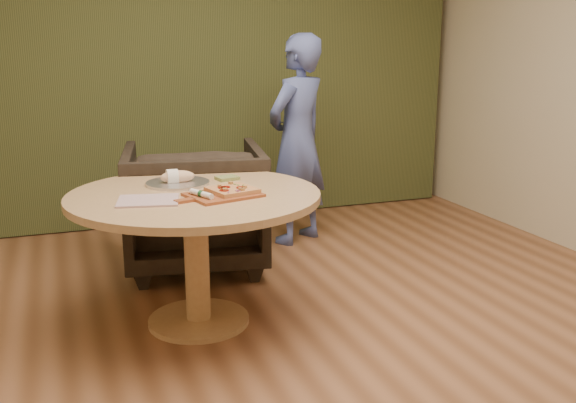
# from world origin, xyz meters

# --- Properties ---
(room_shell) EXTENTS (5.04, 6.04, 2.84)m
(room_shell) POSITION_xyz_m (0.00, 0.00, 1.40)
(room_shell) COLOR #945E3B
(room_shell) RESTS_ON ground
(curtain) EXTENTS (4.80, 0.14, 2.78)m
(curtain) POSITION_xyz_m (0.00, 2.90, 1.40)
(curtain) COLOR #353D1B
(curtain) RESTS_ON ground
(pedestal_table) EXTENTS (1.34, 1.34, 0.75)m
(pedestal_table) POSITION_xyz_m (-0.43, 0.75, 0.61)
(pedestal_table) COLOR tan
(pedestal_table) RESTS_ON ground
(pizza_paddle) EXTENTS (0.47, 0.36, 0.01)m
(pizza_paddle) POSITION_xyz_m (-0.32, 0.60, 0.76)
(pizza_paddle) COLOR brown
(pizza_paddle) RESTS_ON pedestal_table
(flatbread_pizza) EXTENTS (0.27, 0.27, 0.04)m
(flatbread_pizza) POSITION_xyz_m (-0.26, 0.62, 0.78)
(flatbread_pizza) COLOR tan
(flatbread_pizza) RESTS_ON pizza_paddle
(cutlery_roll) EXTENTS (0.10, 0.19, 0.03)m
(cutlery_roll) POSITION_xyz_m (-0.43, 0.58, 0.78)
(cutlery_roll) COLOR white
(cutlery_roll) RESTS_ON pizza_paddle
(newspaper) EXTENTS (0.35, 0.31, 0.01)m
(newspaper) POSITION_xyz_m (-0.69, 0.63, 0.76)
(newspaper) COLOR silver
(newspaper) RESTS_ON pedestal_table
(serving_tray) EXTENTS (0.36, 0.36, 0.02)m
(serving_tray) POSITION_xyz_m (-0.48, 0.97, 0.76)
(serving_tray) COLOR silver
(serving_tray) RESTS_ON pedestal_table
(bread_roll) EXTENTS (0.19, 0.09, 0.09)m
(bread_roll) POSITION_xyz_m (-0.49, 0.97, 0.79)
(bread_roll) COLOR #E9BD8E
(bread_roll) RESTS_ON serving_tray
(green_packet) EXTENTS (0.14, 0.12, 0.02)m
(green_packet) POSITION_xyz_m (-0.19, 1.00, 0.76)
(green_packet) COLOR #5B692F
(green_packet) RESTS_ON pedestal_table
(armchair) EXTENTS (1.05, 1.00, 0.95)m
(armchair) POSITION_xyz_m (-0.24, 1.68, 0.47)
(armchair) COLOR black
(armchair) RESTS_ON ground
(person_standing) EXTENTS (0.70, 0.63, 1.59)m
(person_standing) POSITION_xyz_m (0.63, 1.99, 0.80)
(person_standing) COLOR #4E5E9C
(person_standing) RESTS_ON ground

